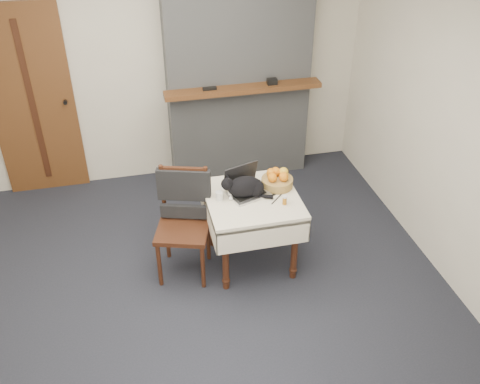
{
  "coord_description": "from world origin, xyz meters",
  "views": [
    {
      "loc": [
        -0.29,
        -3.34,
        3.24
      ],
      "look_at": [
        0.54,
        0.22,
        0.8
      ],
      "focal_mm": 40.0,
      "sensor_mm": 36.0,
      "label": 1
    }
  ],
  "objects_px": {
    "cat": "(246,187)",
    "pill_bottle": "(285,200)",
    "side_table": "(252,208)",
    "chair": "(184,207)",
    "door": "(33,103)",
    "cream_jar": "(219,196)",
    "laptop": "(245,186)",
    "fruit_basket": "(277,180)"
  },
  "relations": [
    {
      "from": "door",
      "to": "pill_bottle",
      "type": "height_order",
      "value": "door"
    },
    {
      "from": "side_table",
      "to": "cream_jar",
      "type": "xyz_separation_m",
      "value": [
        -0.28,
        0.02,
        0.15
      ]
    },
    {
      "from": "cat",
      "to": "fruit_basket",
      "type": "relative_size",
      "value": 1.59
    },
    {
      "from": "cat",
      "to": "pill_bottle",
      "type": "height_order",
      "value": "cat"
    },
    {
      "from": "side_table",
      "to": "cat",
      "type": "relative_size",
      "value": 1.79
    },
    {
      "from": "cream_jar",
      "to": "fruit_basket",
      "type": "bearing_deg",
      "value": 10.0
    },
    {
      "from": "laptop",
      "to": "chair",
      "type": "xyz_separation_m",
      "value": [
        -0.54,
        -0.0,
        -0.13
      ]
    },
    {
      "from": "side_table",
      "to": "pill_bottle",
      "type": "distance_m",
      "value": 0.32
    },
    {
      "from": "cream_jar",
      "to": "cat",
      "type": "bearing_deg",
      "value": 0.05
    },
    {
      "from": "side_table",
      "to": "chair",
      "type": "height_order",
      "value": "chair"
    },
    {
      "from": "fruit_basket",
      "to": "cream_jar",
      "type": "bearing_deg",
      "value": -170.0
    },
    {
      "from": "cat",
      "to": "side_table",
      "type": "bearing_deg",
      "value": -22.07
    },
    {
      "from": "laptop",
      "to": "fruit_basket",
      "type": "relative_size",
      "value": 1.44
    },
    {
      "from": "cat",
      "to": "pill_bottle",
      "type": "distance_m",
      "value": 0.35
    },
    {
      "from": "door",
      "to": "side_table",
      "type": "bearing_deg",
      "value": -42.52
    },
    {
      "from": "laptop",
      "to": "fruit_basket",
      "type": "bearing_deg",
      "value": -12.32
    },
    {
      "from": "cat",
      "to": "fruit_basket",
      "type": "xyz_separation_m",
      "value": [
        0.3,
        0.09,
        -0.03
      ]
    },
    {
      "from": "side_table",
      "to": "fruit_basket",
      "type": "distance_m",
      "value": 0.33
    },
    {
      "from": "side_table",
      "to": "laptop",
      "type": "distance_m",
      "value": 0.2
    },
    {
      "from": "cream_jar",
      "to": "chair",
      "type": "distance_m",
      "value": 0.33
    },
    {
      "from": "door",
      "to": "pill_bottle",
      "type": "relative_size",
      "value": 24.14
    },
    {
      "from": "pill_bottle",
      "to": "door",
      "type": "bearing_deg",
      "value": 138.22
    },
    {
      "from": "side_table",
      "to": "fruit_basket",
      "type": "bearing_deg",
      "value": 25.16
    },
    {
      "from": "cream_jar",
      "to": "laptop",
      "type": "bearing_deg",
      "value": 14.28
    },
    {
      "from": "cream_jar",
      "to": "fruit_basket",
      "type": "relative_size",
      "value": 0.27
    },
    {
      "from": "cat",
      "to": "cream_jar",
      "type": "bearing_deg",
      "value": -177.27
    },
    {
      "from": "side_table",
      "to": "pill_bottle",
      "type": "bearing_deg",
      "value": -35.17
    },
    {
      "from": "pill_bottle",
      "to": "side_table",
      "type": "bearing_deg",
      "value": 144.83
    },
    {
      "from": "laptop",
      "to": "door",
      "type": "bearing_deg",
      "value": 119.51
    },
    {
      "from": "fruit_basket",
      "to": "chair",
      "type": "xyz_separation_m",
      "value": [
        -0.83,
        -0.03,
        -0.14
      ]
    },
    {
      "from": "laptop",
      "to": "side_table",
      "type": "bearing_deg",
      "value": -82.51
    },
    {
      "from": "door",
      "to": "cat",
      "type": "xyz_separation_m",
      "value": [
        1.8,
        -1.68,
        -0.21
      ]
    },
    {
      "from": "side_table",
      "to": "cream_jar",
      "type": "bearing_deg",
      "value": 174.96
    },
    {
      "from": "laptop",
      "to": "pill_bottle",
      "type": "bearing_deg",
      "value": -60.94
    },
    {
      "from": "cat",
      "to": "door",
      "type": "bearing_deg",
      "value": 139.74
    },
    {
      "from": "door",
      "to": "side_table",
      "type": "distance_m",
      "value": 2.55
    },
    {
      "from": "fruit_basket",
      "to": "chair",
      "type": "relative_size",
      "value": 0.28
    },
    {
      "from": "door",
      "to": "cream_jar",
      "type": "height_order",
      "value": "door"
    },
    {
      "from": "door",
      "to": "cat",
      "type": "relative_size",
      "value": 4.58
    },
    {
      "from": "chair",
      "to": "side_table",
      "type": "bearing_deg",
      "value": 8.99
    },
    {
      "from": "side_table",
      "to": "pill_bottle",
      "type": "relative_size",
      "value": 9.42
    },
    {
      "from": "side_table",
      "to": "cream_jar",
      "type": "distance_m",
      "value": 0.32
    }
  ]
}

